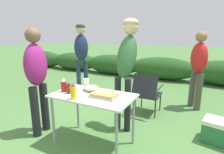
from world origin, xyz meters
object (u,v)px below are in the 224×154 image
plate_stack (76,89)px  paper_cup_stack (86,83)px  food_tray (104,95)px  cooler_box (222,132)px  standing_person_with_beanie (36,73)px  standing_person_in_navy_coat (81,50)px  bbq_sauce_bottle (69,88)px  folding_table (93,100)px  mustard_bottle (73,91)px  standing_person_in_olive_jacket (127,58)px  standing_person_in_gray_fleece (198,64)px  mixing_bowl (91,88)px  camp_chair_green_behind_table (147,92)px  ketchup_bottle (64,85)px

plate_stack → paper_cup_stack: 0.19m
food_tray → cooler_box: food_tray is taller
standing_person_with_beanie → standing_person_in_navy_coat: bearing=11.0°
bbq_sauce_bottle → folding_table: bearing=16.8°
mustard_bottle → standing_person_in_olive_jacket: size_ratio=0.12×
bbq_sauce_bottle → standing_person_in_navy_coat: 2.48m
standing_person_in_gray_fleece → mustard_bottle: bearing=-67.1°
mixing_bowl → paper_cup_stack: 0.18m
standing_person_in_olive_jacket → camp_chair_green_behind_table: standing_person_in_olive_jacket is taller
folding_table → cooler_box: (1.61, 0.86, -0.49)m
standing_person_in_gray_fleece → cooler_box: standing_person_in_gray_fleece is taller
paper_cup_stack → standing_person_in_olive_jacket: size_ratio=0.08×
food_tray → standing_person_in_navy_coat: size_ratio=0.20×
mustard_bottle → standing_person_with_beanie: bearing=171.1°
ketchup_bottle → standing_person_in_gray_fleece: bearing=53.1°
paper_cup_stack → standing_person_with_beanie: (-0.65, -0.35, 0.16)m
food_tray → cooler_box: bearing=31.4°
standing_person_with_beanie → mustard_bottle: bearing=-107.6°
folding_table → standing_person_in_olive_jacket: size_ratio=0.62×
ketchup_bottle → standing_person_with_beanie: standing_person_with_beanie is taller
food_tray → mixing_bowl: mixing_bowl is taller
standing_person_with_beanie → cooler_box: (2.53, 0.98, -0.81)m
ketchup_bottle → food_tray: bearing=5.6°
folding_table → standing_person_in_olive_jacket: standing_person_in_olive_jacket is taller
bbq_sauce_bottle → standing_person_in_olive_jacket: size_ratio=0.09×
food_tray → mustard_bottle: bearing=-142.4°
food_tray → paper_cup_stack: size_ratio=2.57×
plate_stack → bbq_sauce_bottle: bbq_sauce_bottle is taller
plate_stack → ketchup_bottle: (-0.10, -0.14, 0.08)m
plate_stack → camp_chair_green_behind_table: bearing=60.5°
standing_person_in_gray_fleece → camp_chair_green_behind_table: (-0.82, -0.79, -0.49)m
paper_cup_stack → cooler_box: (1.88, 0.63, -0.64)m
paper_cup_stack → mustard_bottle: size_ratio=0.69×
plate_stack → standing_person_in_navy_coat: size_ratio=0.13×
paper_cup_stack → standing_person_in_olive_jacket: (0.46, 0.47, 0.36)m
plate_stack → cooler_box: 2.18m
standing_person_in_navy_coat → camp_chair_green_behind_table: size_ratio=2.20×
mixing_bowl → standing_person_with_beanie: (-0.80, -0.26, 0.19)m
folding_table → mustard_bottle: 0.33m
ketchup_bottle → standing_person_with_beanie: 0.50m
folding_table → ketchup_bottle: bearing=-170.5°
plate_stack → standing_person_in_gray_fleece: 2.55m
cooler_box → food_tray: bearing=-137.4°
mixing_bowl → mustard_bottle: bearing=-90.9°
mixing_bowl → standing_person_with_beanie: 0.87m
ketchup_bottle → bbq_sauce_bottle: bearing=-12.8°
standing_person_in_navy_coat → standing_person_in_olive_jacket: bearing=-83.5°
plate_stack → standing_person_with_beanie: bearing=-162.3°
folding_table → ketchup_bottle: size_ratio=5.55×
ketchup_bottle → standing_person_in_olive_jacket: size_ratio=0.11×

